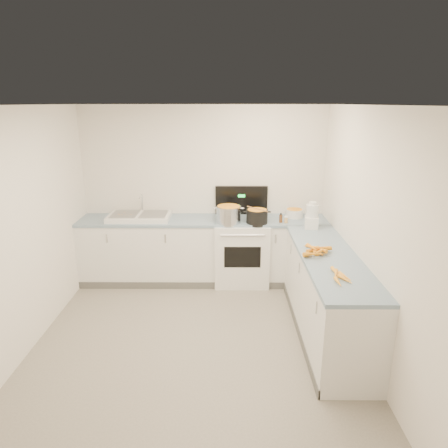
{
  "coord_description": "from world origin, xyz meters",
  "views": [
    {
      "loc": [
        0.33,
        -3.72,
        2.52
      ],
      "look_at": [
        0.3,
        1.1,
        1.05
      ],
      "focal_mm": 32.0,
      "sensor_mm": 36.0,
      "label": 1
    }
  ],
  "objects_px": {
    "black_pot": "(257,217)",
    "extract_bottle": "(281,219)",
    "sink": "(140,216)",
    "mixing_bowl": "(294,213)",
    "spice_jar": "(286,220)",
    "steel_pot": "(229,215)",
    "food_processor": "(312,217)",
    "stove": "(242,250)"
  },
  "relations": [
    {
      "from": "spice_jar",
      "to": "black_pot",
      "type": "bearing_deg",
      "value": -179.31
    },
    {
      "from": "sink",
      "to": "food_processor",
      "type": "distance_m",
      "value": 2.39
    },
    {
      "from": "mixing_bowl",
      "to": "spice_jar",
      "type": "height_order",
      "value": "mixing_bowl"
    },
    {
      "from": "steel_pot",
      "to": "black_pot",
      "type": "xyz_separation_m",
      "value": [
        0.39,
        -0.03,
        -0.02
      ]
    },
    {
      "from": "steel_pot",
      "to": "food_processor",
      "type": "xyz_separation_m",
      "value": [
        1.09,
        -0.25,
        0.05
      ]
    },
    {
      "from": "spice_jar",
      "to": "food_processor",
      "type": "bearing_deg",
      "value": -36.35
    },
    {
      "from": "stove",
      "to": "spice_jar",
      "type": "height_order",
      "value": "stove"
    },
    {
      "from": "extract_bottle",
      "to": "spice_jar",
      "type": "relative_size",
      "value": 1.42
    },
    {
      "from": "sink",
      "to": "mixing_bowl",
      "type": "height_order",
      "value": "sink"
    },
    {
      "from": "black_pot",
      "to": "extract_bottle",
      "type": "bearing_deg",
      "value": 3.39
    },
    {
      "from": "black_pot",
      "to": "extract_bottle",
      "type": "xyz_separation_m",
      "value": [
        0.33,
        0.02,
        -0.03
      ]
    },
    {
      "from": "stove",
      "to": "black_pot",
      "type": "bearing_deg",
      "value": -40.35
    },
    {
      "from": "black_pot",
      "to": "mixing_bowl",
      "type": "bearing_deg",
      "value": 27.68
    },
    {
      "from": "black_pot",
      "to": "steel_pot",
      "type": "bearing_deg",
      "value": 175.68
    },
    {
      "from": "food_processor",
      "to": "steel_pot",
      "type": "bearing_deg",
      "value": 167.26
    },
    {
      "from": "steel_pot",
      "to": "food_processor",
      "type": "bearing_deg",
      "value": -12.74
    },
    {
      "from": "extract_bottle",
      "to": "mixing_bowl",
      "type": "bearing_deg",
      "value": 49.92
    },
    {
      "from": "mixing_bowl",
      "to": "food_processor",
      "type": "relative_size",
      "value": 0.72
    },
    {
      "from": "stove",
      "to": "spice_jar",
      "type": "bearing_deg",
      "value": -15.31
    },
    {
      "from": "food_processor",
      "to": "sink",
      "type": "bearing_deg",
      "value": 170.31
    },
    {
      "from": "food_processor",
      "to": "spice_jar",
      "type": "bearing_deg",
      "value": 143.65
    },
    {
      "from": "stove",
      "to": "steel_pot",
      "type": "xyz_separation_m",
      "value": [
        -0.19,
        -0.14,
        0.57
      ]
    },
    {
      "from": "stove",
      "to": "steel_pot",
      "type": "bearing_deg",
      "value": -143.57
    },
    {
      "from": "steel_pot",
      "to": "extract_bottle",
      "type": "distance_m",
      "value": 0.72
    },
    {
      "from": "black_pot",
      "to": "mixing_bowl",
      "type": "distance_m",
      "value": 0.63
    },
    {
      "from": "stove",
      "to": "black_pot",
      "type": "relative_size",
      "value": 4.68
    },
    {
      "from": "steel_pot",
      "to": "mixing_bowl",
      "type": "distance_m",
      "value": 0.98
    },
    {
      "from": "spice_jar",
      "to": "food_processor",
      "type": "relative_size",
      "value": 0.22
    },
    {
      "from": "extract_bottle",
      "to": "black_pot",
      "type": "bearing_deg",
      "value": -176.61
    },
    {
      "from": "black_pot",
      "to": "sink",
      "type": "bearing_deg",
      "value": 173.62
    },
    {
      "from": "sink",
      "to": "black_pot",
      "type": "relative_size",
      "value": 2.96
    },
    {
      "from": "mixing_bowl",
      "to": "extract_bottle",
      "type": "bearing_deg",
      "value": -130.08
    },
    {
      "from": "stove",
      "to": "black_pot",
      "type": "height_order",
      "value": "stove"
    },
    {
      "from": "stove",
      "to": "spice_jar",
      "type": "xyz_separation_m",
      "value": [
        0.6,
        -0.16,
        0.5
      ]
    },
    {
      "from": "mixing_bowl",
      "to": "spice_jar",
      "type": "bearing_deg",
      "value": -118.85
    },
    {
      "from": "steel_pot",
      "to": "food_processor",
      "type": "distance_m",
      "value": 1.12
    },
    {
      "from": "steel_pot",
      "to": "spice_jar",
      "type": "bearing_deg",
      "value": -1.78
    },
    {
      "from": "sink",
      "to": "extract_bottle",
      "type": "bearing_deg",
      "value": -4.77
    },
    {
      "from": "black_pot",
      "to": "extract_bottle",
      "type": "distance_m",
      "value": 0.33
    },
    {
      "from": "mixing_bowl",
      "to": "food_processor",
      "type": "bearing_deg",
      "value": -74.4
    },
    {
      "from": "extract_bottle",
      "to": "food_processor",
      "type": "xyz_separation_m",
      "value": [
        0.37,
        -0.24,
        0.1
      ]
    },
    {
      "from": "stove",
      "to": "spice_jar",
      "type": "relative_size",
      "value": 17.53
    }
  ]
}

